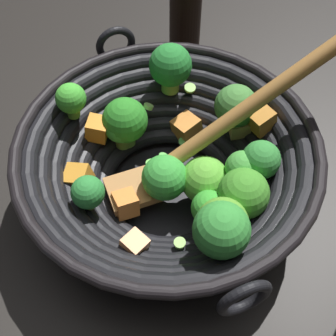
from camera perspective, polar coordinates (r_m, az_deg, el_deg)
name	(u,v)px	position (r m, az deg, el deg)	size (l,w,h in m)	color
ground_plane	(168,195)	(0.59, -0.05, -3.32)	(4.00, 4.00, 0.00)	black
wok	(171,163)	(0.54, 0.33, 0.60)	(0.39, 0.38, 0.21)	black
soy_sauce_bottle	(185,23)	(0.72, 2.09, 17.34)	(0.05, 0.05, 0.17)	black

